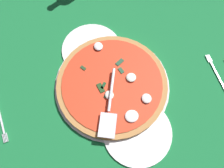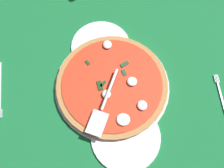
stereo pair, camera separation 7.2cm
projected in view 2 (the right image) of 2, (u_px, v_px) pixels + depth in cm
name	position (u px, v px, depth cm)	size (l,w,h in cm)	color
ground_plane	(118.00, 94.00, 86.68)	(111.19, 111.19, 0.80)	#186934
checker_pattern	(118.00, 93.00, 86.26)	(111.19, 111.19, 0.10)	silver
pizza_pan	(112.00, 86.00, 86.81)	(40.72, 40.72, 0.98)	#B9B7BB
dinner_plate_left	(126.00, 137.00, 79.88)	(22.86, 22.86, 1.00)	white
dinner_plate_right	(101.00, 46.00, 93.00)	(22.49, 22.49, 1.00)	white
pizza	(112.00, 84.00, 85.48)	(39.09, 39.09, 3.08)	#B07A41
pizza_server	(104.00, 105.00, 79.98)	(22.93, 12.06, 1.00)	silver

